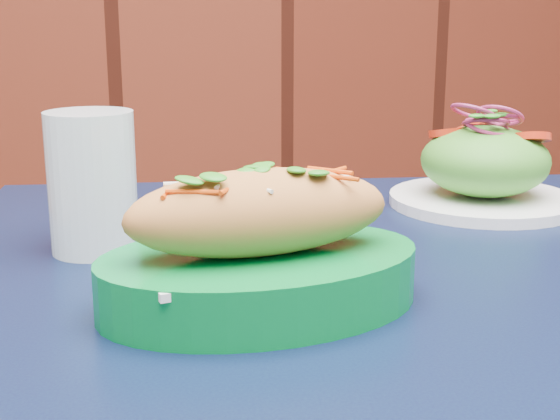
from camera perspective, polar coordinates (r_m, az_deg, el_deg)
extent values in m
cube|color=black|center=(0.65, 7.62, -6.44)|extent=(0.94, 0.94, 0.03)
cube|color=white|center=(0.57, -1.48, -3.51)|extent=(0.20, 0.13, 0.01)
ellipsoid|color=#DC8445|center=(0.56, -1.51, -0.15)|extent=(0.20, 0.09, 0.06)
cylinder|color=white|center=(0.91, 14.58, 0.70)|extent=(0.21, 0.21, 0.01)
ellipsoid|color=#4C992D|center=(0.90, 14.76, 3.49)|extent=(0.14, 0.14, 0.08)
cylinder|color=red|center=(0.89, 17.94, 5.39)|extent=(0.04, 0.04, 0.01)
cylinder|color=red|center=(0.91, 12.16, 5.87)|extent=(0.04, 0.04, 0.01)
cylinder|color=red|center=(0.93, 13.56, 6.04)|extent=(0.04, 0.04, 0.01)
torus|color=#8A1E4C|center=(0.90, 14.94, 6.27)|extent=(0.05, 0.05, 0.00)
torus|color=#8A1E4C|center=(0.90, 14.96, 6.52)|extent=(0.05, 0.05, 0.00)
torus|color=#8A1E4C|center=(0.90, 14.98, 6.77)|extent=(0.05, 0.05, 0.00)
torus|color=#8A1E4C|center=(0.90, 14.99, 7.03)|extent=(0.05, 0.05, 0.00)
torus|color=#8A1E4C|center=(0.89, 15.01, 7.28)|extent=(0.05, 0.05, 0.00)
cylinder|color=silver|center=(0.72, -13.57, 1.97)|extent=(0.08, 0.08, 0.13)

